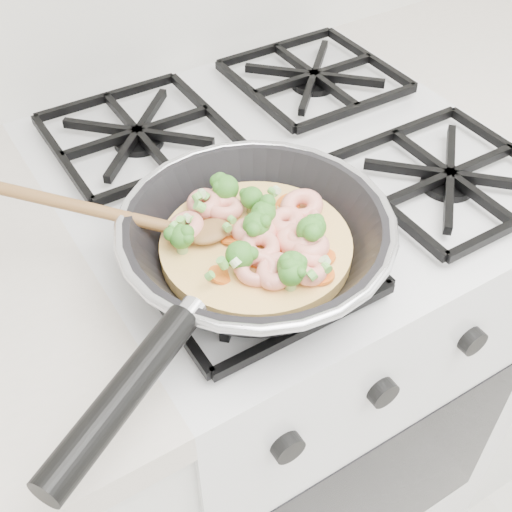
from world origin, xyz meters
TOP-DOWN VIEW (x-y plane):
  - stove at (0.00, 1.70)m, footprint 0.60×0.60m
  - skillet at (-0.15, 1.54)m, footprint 0.44×0.37m

SIDE VIEW (x-z plane):
  - stove at x=0.00m, z-range 0.00..0.92m
  - skillet at x=-0.15m, z-range 0.91..1.01m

